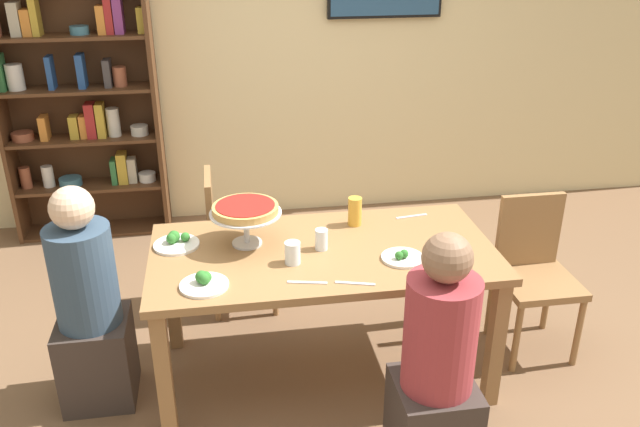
# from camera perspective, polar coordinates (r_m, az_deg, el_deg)

# --- Properties ---
(ground_plane) EXTENTS (12.00, 12.00, 0.00)m
(ground_plane) POSITION_cam_1_polar(r_m,az_deg,el_deg) (3.61, 0.26, -13.60)
(ground_plane) COLOR brown
(rear_partition) EXTENTS (8.00, 0.12, 2.80)m
(rear_partition) POSITION_cam_1_polar(r_m,az_deg,el_deg) (5.09, -3.94, 15.13)
(rear_partition) COLOR beige
(rear_partition) RESTS_ON ground_plane
(dining_table) EXTENTS (1.69, 0.86, 0.74)m
(dining_table) POSITION_cam_1_polar(r_m,az_deg,el_deg) (3.25, 0.28, -4.59)
(dining_table) COLOR olive
(dining_table) RESTS_ON ground_plane
(bookshelf) EXTENTS (1.10, 0.30, 2.21)m
(bookshelf) POSITION_cam_1_polar(r_m,az_deg,el_deg) (5.03, -20.38, 10.34)
(bookshelf) COLOR #4C2D19
(bookshelf) RESTS_ON ground_plane
(diner_near_right) EXTENTS (0.34, 0.34, 1.15)m
(diner_near_right) POSITION_cam_1_polar(r_m,az_deg,el_deg) (2.84, 10.13, -13.78)
(diner_near_right) COLOR #382D28
(diner_near_right) RESTS_ON ground_plane
(diner_head_west) EXTENTS (0.34, 0.34, 1.15)m
(diner_head_west) POSITION_cam_1_polar(r_m,az_deg,el_deg) (3.36, -19.43, -8.25)
(diner_head_west) COLOR #382D28
(diner_head_west) RESTS_ON ground_plane
(chair_far_left) EXTENTS (0.40, 0.40, 0.87)m
(chair_far_left) POSITION_cam_1_polar(r_m,az_deg,el_deg) (3.97, -7.84, -1.79)
(chair_far_left) COLOR olive
(chair_far_left) RESTS_ON ground_plane
(chair_head_east) EXTENTS (0.40, 0.40, 0.87)m
(chair_head_east) POSITION_cam_1_polar(r_m,az_deg,el_deg) (3.76, 18.17, -4.47)
(chair_head_east) COLOR olive
(chair_head_east) RESTS_ON ground_plane
(deep_dish_pizza_stand) EXTENTS (0.35, 0.35, 0.21)m
(deep_dish_pizza_stand) POSITION_cam_1_polar(r_m,az_deg,el_deg) (3.21, -6.52, 0.16)
(deep_dish_pizza_stand) COLOR silver
(deep_dish_pizza_stand) RESTS_ON dining_table
(salad_plate_near_diner) EXTENTS (0.22, 0.22, 0.07)m
(salad_plate_near_diner) POSITION_cam_1_polar(r_m,az_deg,el_deg) (2.94, -10.10, -5.90)
(salad_plate_near_diner) COLOR white
(salad_plate_near_diner) RESTS_ON dining_table
(salad_plate_far_diner) EXTENTS (0.20, 0.20, 0.06)m
(salad_plate_far_diner) POSITION_cam_1_polar(r_m,az_deg,el_deg) (3.14, 7.21, -3.81)
(salad_plate_far_diner) COLOR white
(salad_plate_far_diner) RESTS_ON dining_table
(salad_plate_spare) EXTENTS (0.23, 0.23, 0.07)m
(salad_plate_spare) POSITION_cam_1_polar(r_m,az_deg,el_deg) (3.32, -12.44, -2.40)
(salad_plate_spare) COLOR white
(salad_plate_spare) RESTS_ON dining_table
(beer_glass_amber_tall) EXTENTS (0.07, 0.07, 0.15)m
(beer_glass_amber_tall) POSITION_cam_1_polar(r_m,az_deg,el_deg) (3.44, 3.06, 0.19)
(beer_glass_amber_tall) COLOR gold
(beer_glass_amber_tall) RESTS_ON dining_table
(water_glass_clear_near) EXTENTS (0.07, 0.07, 0.11)m
(water_glass_clear_near) POSITION_cam_1_polar(r_m,az_deg,el_deg) (3.07, -2.41, -3.45)
(water_glass_clear_near) COLOR white
(water_glass_clear_near) RESTS_ON dining_table
(water_glass_clear_far) EXTENTS (0.06, 0.06, 0.11)m
(water_glass_clear_far) POSITION_cam_1_polar(r_m,az_deg,el_deg) (3.19, 0.13, -2.27)
(water_glass_clear_far) COLOR white
(water_glass_clear_far) RESTS_ON dining_table
(cutlery_fork_near) EXTENTS (0.18, 0.05, 0.00)m
(cutlery_fork_near) POSITION_cam_1_polar(r_m,az_deg,el_deg) (3.07, 11.15, -5.02)
(cutlery_fork_near) COLOR silver
(cutlery_fork_near) RESTS_ON dining_table
(cutlery_knife_near) EXTENTS (0.18, 0.05, 0.00)m
(cutlery_knife_near) POSITION_cam_1_polar(r_m,az_deg,el_deg) (2.93, -1.12, -6.04)
(cutlery_knife_near) COLOR silver
(cutlery_knife_near) RESTS_ON dining_table
(cutlery_fork_far) EXTENTS (0.18, 0.04, 0.00)m
(cutlery_fork_far) POSITION_cam_1_polar(r_m,az_deg,el_deg) (3.59, 8.00, -0.24)
(cutlery_fork_far) COLOR silver
(cutlery_fork_far) RESTS_ON dining_table
(cutlery_knife_far) EXTENTS (0.18, 0.07, 0.00)m
(cutlery_knife_far) POSITION_cam_1_polar(r_m,az_deg,el_deg) (2.93, 3.08, -6.11)
(cutlery_knife_far) COLOR silver
(cutlery_knife_far) RESTS_ON dining_table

